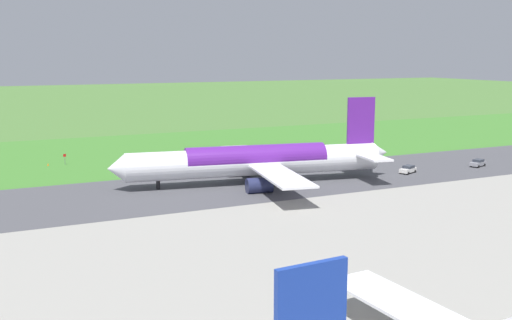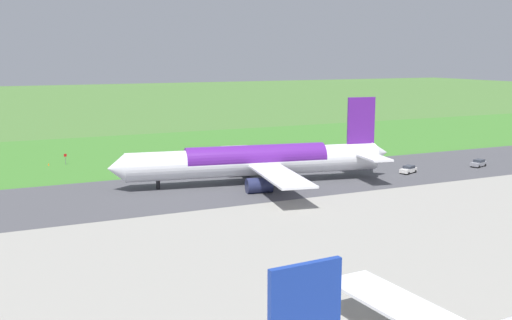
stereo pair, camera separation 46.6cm
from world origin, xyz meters
TOP-DOWN VIEW (x-y plane):
  - ground_plane at (0.00, 0.00)m, footprint 800.00×800.00m
  - runway_asphalt at (0.00, 0.00)m, footprint 600.00×28.41m
  - grass_verge_foreground at (0.00, -38.50)m, footprint 600.00×80.00m
  - airliner_main at (-6.42, 0.06)m, footprint 53.98×44.38m
  - service_car_followme at (-38.30, 4.29)m, footprint 4.57×3.28m
  - service_car_ops at (-56.73, 4.88)m, footprint 4.56×3.08m
  - no_stopping_sign at (23.71, -35.31)m, footprint 0.60×0.10m
  - traffic_cone_orange at (27.23, -35.77)m, footprint 0.40×0.40m

SIDE VIEW (x-z plane):
  - ground_plane at x=0.00m, z-range 0.00..0.00m
  - grass_verge_foreground at x=0.00m, z-range 0.00..0.04m
  - runway_asphalt at x=0.00m, z-range 0.00..0.06m
  - traffic_cone_orange at x=27.23m, z-range 0.00..0.55m
  - service_car_followme at x=-38.30m, z-range 0.03..1.65m
  - service_car_ops at x=-56.73m, z-range 0.03..1.65m
  - no_stopping_sign at x=23.71m, z-range 0.24..2.67m
  - airliner_main at x=-6.42m, z-range -3.59..12.29m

